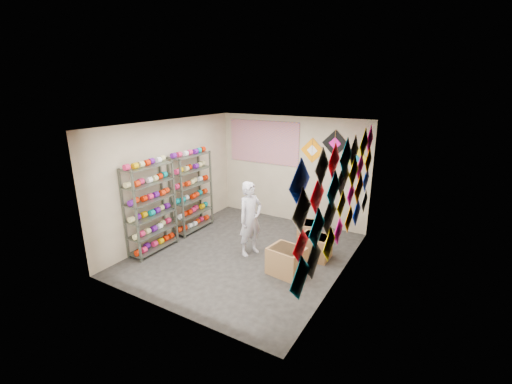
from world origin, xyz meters
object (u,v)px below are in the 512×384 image
Objects in this scene: shopkeeper at (250,219)px; carton_a at (286,261)px; shelf_rack_front at (151,209)px; carton_c at (308,232)px; carton_b at (315,247)px; shelf_rack_back at (192,193)px.

shopkeeper reaches higher than carton_a.
shelf_rack_front is 3.50m from carton_c.
shopkeeper is 1.45m from carton_b.
carton_a is 0.90m from carton_b.
carton_a is (1.00, -0.36, -0.52)m from shopkeeper.
carton_c is at bearing 16.53° from shelf_rack_back.
shopkeeper is 2.51× the size of carton_a.
carton_b is at bearing 24.65° from shelf_rack_front.
shelf_rack_front reaches higher than shopkeeper.
shopkeeper is at bearing 168.16° from carton_a.
carton_a is at bearing -99.51° from carton_c.
carton_c is at bearing 122.53° from carton_b.
carton_c is at bearing 37.84° from shelf_rack_front.
shopkeeper is (1.88, 0.92, -0.17)m from shelf_rack_front.
shopkeeper is at bearing 26.10° from shelf_rack_front.
carton_a is (2.88, 0.57, -0.69)m from shelf_rack_front.
shelf_rack_back is 3.21m from carton_b.
carton_c is at bearing -16.43° from shopkeeper.
carton_b is at bearing 82.08° from carton_a.
shelf_rack_back reaches higher than shopkeeper.
shelf_rack_front is 1.21× the size of shopkeeper.
carton_b reaches higher than carton_c.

